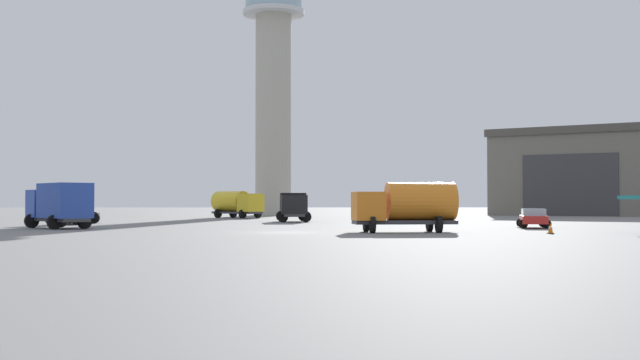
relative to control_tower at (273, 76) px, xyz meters
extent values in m
plane|color=slate|center=(3.51, -61.06, -19.00)|extent=(400.00, 400.00, 0.00)
cylinder|color=#B2AD9E|center=(0.00, 0.00, -5.27)|extent=(4.90, 4.90, 27.47)
cylinder|color=silver|center=(0.00, 0.00, 8.76)|extent=(8.44, 8.44, 0.60)
cube|color=#6B665B|center=(43.68, 1.32, -13.69)|extent=(29.21, 28.50, 10.63)
cube|color=#4A4740|center=(43.68, 1.32, -7.87)|extent=(30.04, 29.33, 1.00)
cube|color=#38383A|center=(38.32, -7.01, -15.02)|extent=(10.29, 6.71, 7.98)
cube|color=#38383D|center=(-3.24, -19.12, -18.38)|extent=(6.01, 5.72, 0.24)
cube|color=gold|center=(-1.58, -20.63, -17.27)|extent=(3.02, 3.08, 1.99)
cube|color=#99B7C6|center=(-0.97, -21.18, -16.87)|extent=(1.53, 1.67, 1.00)
cylinder|color=gold|center=(-4.00, -18.43, -17.11)|extent=(4.65, 4.52, 2.30)
cylinder|color=black|center=(-0.84, -19.73, -18.50)|extent=(0.88, 0.93, 1.00)
cylinder|color=black|center=(-2.40, -21.44, -18.50)|extent=(0.88, 0.93, 1.00)
cylinder|color=black|center=(-3.85, -17.00, -18.50)|extent=(0.88, 0.93, 1.00)
cylinder|color=black|center=(-5.41, -18.71, -18.50)|extent=(0.88, 0.93, 1.00)
cube|color=#38383D|center=(10.70, -60.95, -18.38)|extent=(6.34, 2.62, 0.24)
cube|color=orange|center=(8.49, -61.16, -17.41)|extent=(1.96, 2.71, 1.71)
cube|color=#99B7C6|center=(7.69, -61.24, -17.06)|extent=(0.29, 2.17, 0.86)
cylinder|color=orange|center=(11.71, -60.85, -17.11)|extent=(4.35, 2.68, 2.30)
cylinder|color=black|center=(8.66, -62.30, -18.50)|extent=(0.37, 1.02, 1.00)
cylinder|color=black|center=(8.44, -60.01, -18.50)|extent=(0.37, 1.02, 1.00)
cylinder|color=black|center=(12.66, -61.92, -18.50)|extent=(0.37, 1.02, 1.00)
cylinder|color=black|center=(12.44, -59.63, -18.50)|extent=(0.37, 1.02, 1.00)
cube|color=#38383D|center=(-12.48, -53.75, -18.38)|extent=(5.48, 6.11, 0.24)
cube|color=#2847A8|center=(-13.93, -51.98, -17.28)|extent=(2.94, 2.86, 1.96)
cube|color=#99B7C6|center=(-14.46, -51.33, -16.89)|extent=(1.59, 1.32, 0.98)
cube|color=#2847A8|center=(-11.82, -54.56, -17.07)|extent=(4.52, 4.80, 2.38)
cylinder|color=black|center=(-14.71, -52.69, -18.50)|extent=(0.95, 0.85, 1.00)
cylinder|color=black|center=(-13.08, -51.36, -18.50)|extent=(0.95, 0.85, 1.00)
cylinder|color=black|center=(-12.09, -55.90, -18.50)|extent=(0.95, 0.85, 1.00)
cylinder|color=black|center=(-10.46, -54.56, -18.50)|extent=(0.95, 0.85, 1.00)
cube|color=#38383D|center=(3.45, -35.88, -18.38)|extent=(2.21, 5.62, 0.24)
cube|color=black|center=(3.58, -37.86, -17.42)|extent=(2.41, 1.69, 1.69)
cube|color=#99B7C6|center=(3.63, -38.56, -17.08)|extent=(1.96, 0.21, 0.85)
cube|color=black|center=(3.38, -34.96, -17.31)|extent=(2.55, 3.81, 1.91)
cylinder|color=black|center=(4.61, -37.73, -18.50)|extent=(1.02, 0.34, 1.00)
cylinder|color=black|center=(2.54, -37.87, -18.50)|extent=(1.02, 0.34, 1.00)
cylinder|color=black|center=(4.37, -34.16, -18.50)|extent=(1.02, 0.34, 1.00)
cylinder|color=black|center=(2.30, -34.30, -18.50)|extent=(1.02, 0.34, 1.00)
cube|color=#38383D|center=(-14.48, -43.25, -18.38)|extent=(2.16, 6.52, 0.24)
cube|color=#B7BABF|center=(-14.59, -45.57, -17.44)|extent=(2.40, 1.91, 1.65)
cube|color=#99B7C6|center=(-14.63, -46.41, -17.10)|extent=(1.97, 0.17, 0.83)
cube|color=brown|center=(-14.43, -42.20, -18.18)|extent=(2.52, 4.44, 0.16)
cube|color=#997547|center=(-14.41, -41.77, -17.65)|extent=(1.12, 1.12, 0.90)
cylinder|color=black|center=(-13.55, -45.55, -18.50)|extent=(1.01, 0.32, 1.00)
cylinder|color=black|center=(-15.63, -45.45, -18.50)|extent=(1.01, 0.32, 1.00)
cylinder|color=black|center=(-13.35, -41.37, -18.50)|extent=(1.01, 0.32, 1.00)
cylinder|color=black|center=(-15.43, -41.27, -18.50)|extent=(1.01, 0.32, 1.00)
cube|color=red|center=(20.76, -53.16, -18.41)|extent=(2.59, 4.80, 0.55)
cube|color=#99B7C6|center=(20.72, -53.38, -17.88)|extent=(2.02, 2.80, 0.50)
cylinder|color=black|center=(20.30, -51.53, -18.68)|extent=(0.66, 0.30, 0.64)
cylinder|color=black|center=(21.83, -51.85, -18.68)|extent=(0.66, 0.30, 0.64)
cylinder|color=black|center=(19.69, -54.47, -18.68)|extent=(0.66, 0.30, 0.64)
cylinder|color=black|center=(21.23, -54.79, -18.68)|extent=(0.66, 0.30, 0.64)
cube|color=black|center=(18.96, -63.22, -18.98)|extent=(0.36, 0.36, 0.04)
cone|color=orange|center=(18.96, -63.22, -18.67)|extent=(0.30, 0.30, 0.59)
cylinder|color=white|center=(18.96, -63.22, -18.64)|extent=(0.21, 0.21, 0.08)
camera|label=1|loc=(4.93, -109.91, -17.12)|focal=45.27mm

